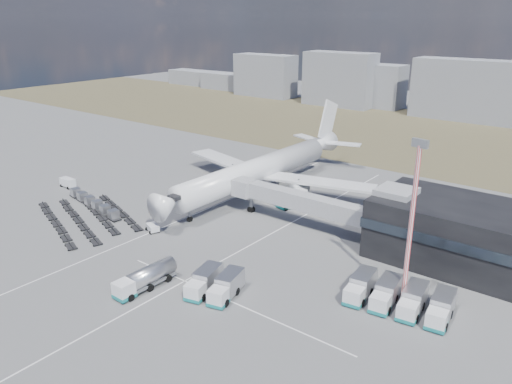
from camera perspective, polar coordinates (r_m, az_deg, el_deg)
The scene contains 16 objects.
ground at distance 93.21m, azimuth -11.50°, elevation -5.02°, with size 420.00×420.00×0.00m, color #565659.
grass_strip at distance 180.70m, azimuth 15.96°, elevation 6.60°, with size 420.00×90.00×0.01m, color brown.
lane_markings at distance 88.48m, azimuth -5.85°, elevation -6.08°, with size 47.12×110.00×0.01m.
terminal at distance 86.43m, azimuth 23.15°, elevation -4.48°, with size 30.40×16.40×11.00m.
jet_bridge at distance 95.44m, azimuth 3.97°, elevation -0.78°, with size 30.30×3.80×7.05m.
airliner at distance 113.37m, azimuth 0.74°, elevation 2.70°, with size 51.59×64.53×17.62m.
skyline at distance 215.87m, azimuth 19.91°, elevation 10.82°, with size 301.78×25.66×25.26m.
fuel_tanker at distance 76.13m, azimuth -12.53°, elevation -9.58°, with size 2.76×10.29×3.31m.
pushback_tug at distance 95.15m, azimuth -11.72°, elevation -4.06°, with size 2.99×1.68×1.38m, color silver.
utility_van at distance 124.89m, azimuth -20.72°, elevation 0.99°, with size 4.09×1.85×2.20m, color silver.
catering_truck at distance 105.26m, azimuth 4.13°, elevation -0.83°, with size 4.29×7.16×3.07m.
service_trucks_near at distance 73.15m, azimuth -4.71°, elevation -10.45°, with size 7.84×8.73×3.00m.
service_trucks_far at distance 72.59m, azimuth 16.04°, elevation -11.46°, with size 14.53×9.22×3.04m.
uld_row at distance 109.62m, azimuth -18.09°, elevation -1.20°, with size 20.65×5.14×1.87m.
baggage_dollies at distance 104.60m, azimuth -18.77°, elevation -2.72°, with size 28.66×21.35×0.71m.
floodlight_mast at distance 69.37m, azimuth 17.29°, elevation -3.68°, with size 2.25×1.82×23.55m.
Camera 1 is at (65.79, -53.93, 38.08)m, focal length 35.00 mm.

